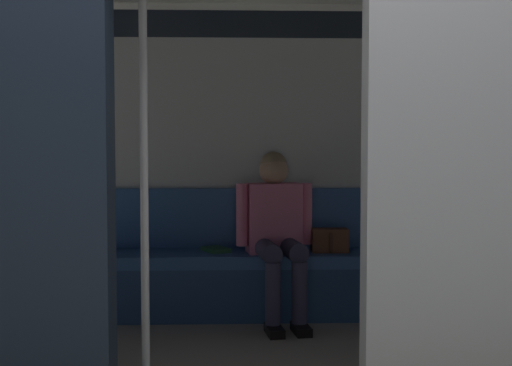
# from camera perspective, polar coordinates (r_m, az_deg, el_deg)

# --- Properties ---
(train_car) EXTENTS (6.40, 2.59, 2.17)m
(train_car) POSITION_cam_1_polar(r_m,az_deg,el_deg) (3.39, -2.77, 6.93)
(train_car) COLOR silver
(train_car) RESTS_ON ground_plane
(bench_seat) EXTENTS (3.28, 0.44, 0.47)m
(bench_seat) POSITION_cam_1_polar(r_m,az_deg,el_deg) (4.41, -1.78, -8.01)
(bench_seat) COLOR #38609E
(bench_seat) RESTS_ON ground_plane
(person_seated) EXTENTS (0.55, 0.71, 1.20)m
(person_seated) POSITION_cam_1_polar(r_m,az_deg,el_deg) (4.31, 1.90, -3.84)
(person_seated) COLOR pink
(person_seated) RESTS_ON ground_plane
(handbag) EXTENTS (0.26, 0.15, 0.17)m
(handbag) POSITION_cam_1_polar(r_m,az_deg,el_deg) (4.46, 6.90, -5.34)
(handbag) COLOR brown
(handbag) RESTS_ON bench_seat
(book) EXTENTS (0.24, 0.26, 0.03)m
(book) POSITION_cam_1_polar(r_m,az_deg,el_deg) (4.47, -3.76, -6.23)
(book) COLOR #33723F
(book) RESTS_ON bench_seat
(grab_pole_door) EXTENTS (0.04, 0.04, 2.03)m
(grab_pole_door) POSITION_cam_1_polar(r_m,az_deg,el_deg) (2.69, -10.41, -0.94)
(grab_pole_door) COLOR silver
(grab_pole_door) RESTS_ON ground_plane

